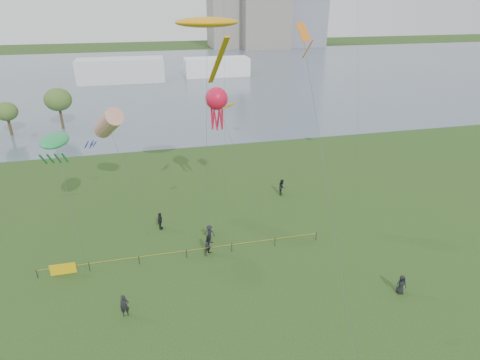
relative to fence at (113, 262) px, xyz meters
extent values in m
cube|color=slate|center=(10.33, 87.75, -0.53)|extent=(400.00, 120.00, 0.08)
cube|color=slate|center=(56.33, 149.75, 18.45)|extent=(20.00, 20.00, 38.00)
cube|color=gray|center=(42.33, 155.75, 13.45)|extent=(16.00, 18.00, 28.00)
cube|color=silver|center=(-1.67, 82.75, 2.45)|extent=(22.00, 8.00, 6.00)
cube|color=white|center=(24.33, 85.75, 1.95)|extent=(18.00, 7.00, 5.00)
cylinder|color=#3D2F1B|center=(-17.91, 40.36, 0.67)|extent=(0.44, 0.44, 2.45)
ellipsoid|color=#476729|center=(-17.91, 40.36, 3.42)|extent=(3.48, 3.48, 2.94)
cylinder|color=#3D2F1B|center=(-10.30, 42.23, 1.00)|extent=(0.44, 0.44, 3.11)
ellipsoid|color=#476729|center=(-10.30, 42.23, 4.49)|extent=(4.42, 4.42, 3.73)
cylinder|color=black|center=(-5.88, 0.00, -0.13)|extent=(0.07, 0.07, 0.85)
cylinder|color=black|center=(-1.88, 0.00, -0.13)|extent=(0.07, 0.07, 0.85)
cylinder|color=black|center=(2.12, 0.00, -0.13)|extent=(0.07, 0.07, 0.85)
cylinder|color=black|center=(6.12, 0.00, -0.13)|extent=(0.07, 0.07, 0.85)
cylinder|color=black|center=(10.12, 0.00, -0.13)|extent=(0.07, 0.07, 0.85)
cylinder|color=black|center=(14.12, 0.00, -0.13)|extent=(0.07, 0.07, 0.85)
cylinder|color=black|center=(18.12, 0.00, -0.13)|extent=(0.07, 0.07, 0.85)
cylinder|color=gold|center=(6.12, 0.00, 0.19)|extent=(24.00, 0.03, 0.03)
cube|color=#DDAF0B|center=(-3.88, 0.00, 0.00)|extent=(2.00, 0.04, 1.00)
imported|color=black|center=(8.12, 0.12, 0.39)|extent=(1.16, 1.11, 1.88)
imported|color=black|center=(8.50, 2.30, 0.23)|extent=(1.16, 0.94, 1.56)
imported|color=black|center=(4.18, 5.35, 0.34)|extent=(0.79, 1.13, 1.79)
imported|color=black|center=(21.48, -8.27, 0.23)|extent=(0.85, 0.64, 1.57)
imported|color=black|center=(1.13, -5.90, 0.30)|extent=(0.66, 0.47, 1.71)
imported|color=black|center=(18.11, 9.83, 0.36)|extent=(0.97, 1.08, 1.83)
cylinder|color=#3F3F42|center=(8.38, 1.38, 8.87)|extent=(1.46, 4.31, 18.85)
ellipsoid|color=orange|center=(9.10, 3.52, 18.29)|extent=(4.93, 3.08, 0.77)
cube|color=orange|center=(9.10, -0.68, 15.89)|extent=(0.36, 6.98, 4.09)
cube|color=orange|center=(9.10, -4.48, 13.79)|extent=(0.95, 0.95, 0.42)
cylinder|color=#3F3F42|center=(1.57, 7.56, 4.16)|extent=(2.79, 6.01, 9.44)
cylinder|color=#BE3A17|center=(0.19, 10.55, 8.88)|extent=(3.64, 5.09, 3.80)
cylinder|color=#1B34BD|center=(-1.21, 9.35, 7.28)|extent=(0.60, 1.13, 0.88)
cylinder|color=#1B34BD|center=(-1.49, 9.73, 7.28)|extent=(0.60, 1.13, 0.88)
cylinder|color=#1B34BD|center=(-1.93, 9.58, 7.28)|extent=(0.60, 1.13, 0.88)
cylinder|color=#1B34BD|center=(-1.93, 9.11, 7.28)|extent=(0.60, 1.13, 0.88)
cylinder|color=#1B34BD|center=(-1.49, 8.97, 7.28)|extent=(0.60, 1.13, 0.88)
cylinder|color=#3F3F42|center=(-3.03, 2.88, 4.31)|extent=(1.51, 5.12, 9.73)
ellipsoid|color=#198D40|center=(-3.78, 5.43, 9.17)|extent=(2.26, 4.07, 0.79)
cylinder|color=#198D40|center=(-4.58, 3.83, 8.17)|extent=(0.16, 1.79, 1.54)
cylinder|color=#198D40|center=(-4.03, 3.83, 8.17)|extent=(0.16, 1.79, 1.54)
cylinder|color=#198D40|center=(-3.48, 3.83, 8.17)|extent=(0.16, 1.79, 1.54)
cylinder|color=#198D40|center=(-2.93, 3.83, 8.17)|extent=(0.16, 1.79, 1.54)
cylinder|color=#3F3F42|center=(12.13, 4.22, 5.46)|extent=(3.57, 6.18, 12.05)
sphere|color=red|center=(10.36, 7.30, 11.48)|extent=(2.09, 2.09, 2.09)
cylinder|color=red|center=(10.86, 7.30, 9.88)|extent=(0.18, 0.54, 2.60)
cylinder|color=red|center=(10.61, 7.73, 9.88)|extent=(0.49, 0.36, 2.61)
cylinder|color=red|center=(10.11, 7.73, 9.88)|extent=(0.49, 0.36, 2.61)
cylinder|color=red|center=(9.86, 7.30, 9.88)|extent=(0.18, 0.54, 2.60)
cylinder|color=red|center=(10.11, 6.87, 9.88)|extent=(0.49, 0.36, 2.61)
cylinder|color=red|center=(10.61, 6.87, 9.88)|extent=(0.49, 0.36, 2.61)
cylinder|color=#3F3F42|center=(14.59, -8.64, 8.69)|extent=(0.10, 12.37, 18.51)
cube|color=orange|center=(14.63, -2.46, 17.94)|extent=(1.42, 1.42, 1.16)
cylinder|color=orange|center=(14.63, -3.36, 16.94)|extent=(0.08, 1.58, 1.35)
camera|label=1|loc=(3.99, -29.07, 20.09)|focal=30.00mm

